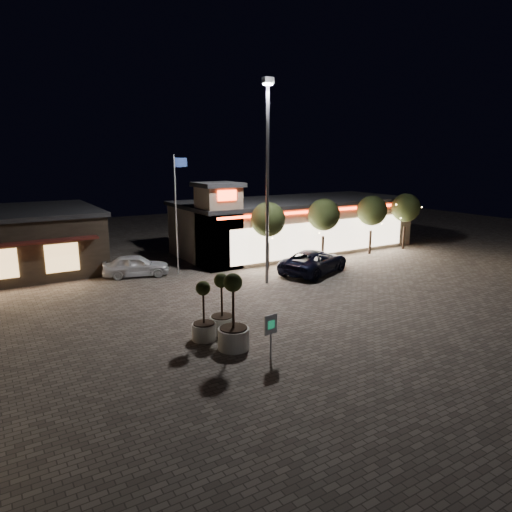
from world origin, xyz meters
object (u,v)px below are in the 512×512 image
white_sedan (136,265)px  planter_left (204,322)px  planter_mid (233,326)px  valet_sign (271,328)px  pickup_truck (314,261)px

white_sedan → planter_left: (-0.69, -12.20, 0.09)m
planter_mid → valet_sign: planter_mid is taller
pickup_truck → planter_mid: bearing=105.2°
planter_left → planter_mid: planter_mid is taller
pickup_truck → planter_left: size_ratio=2.19×
pickup_truck → white_sedan: 12.10m
planter_mid → valet_sign: (0.77, -1.67, 0.29)m
pickup_truck → valet_sign: (-10.02, -9.86, 0.49)m
pickup_truck → white_sedan: bearing=40.7°
planter_left → valet_sign: bearing=-66.1°
planter_left → pickup_truck: bearing=30.2°
pickup_truck → planter_left: bearing=98.2°
white_sedan → planter_mid: planter_mid is taller
white_sedan → valet_sign: size_ratio=2.33×
white_sedan → planter_left: size_ratio=1.62×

